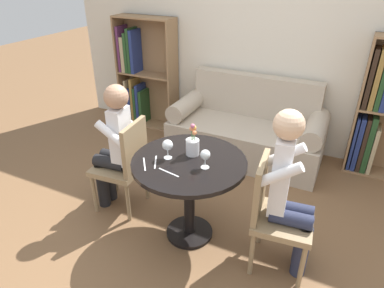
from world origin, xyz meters
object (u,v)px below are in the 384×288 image
Objects in this scene: couch at (247,131)px; flower_vase at (193,145)px; chair_right at (274,211)px; wine_glass_right at (205,155)px; wine_glass_left at (168,146)px; chair_left at (125,162)px; bookshelf_left at (141,77)px; person_right at (290,192)px; person_left at (114,145)px.

couch is 1.53m from flower_vase.
couch is 1.70m from chair_right.
chair_right is 0.65m from wine_glass_right.
chair_left is at bearing 166.88° from wine_glass_left.
flower_vase is (-0.02, -1.44, 0.52)m from couch.
person_right is (2.41, -1.79, 0.00)m from bookshelf_left.
chair_right is (2.33, -1.81, -0.19)m from bookshelf_left.
chair_left is 0.73× the size of person_left.
bookshelf_left is 5.52× the size of flower_vase.
flower_vase is (-0.71, 0.10, 0.34)m from chair_right.
flower_vase is at bearing 76.09° from chair_right.
wine_glass_left is (1.47, -1.84, 0.17)m from bookshelf_left.
person_left is at bearing -177.88° from flower_vase.
person_right reaches higher than chair_right.
bookshelf_left reaches higher than couch.
wine_glass_left is at bearing 179.82° from wine_glass_right.
bookshelf_left is 9.43× the size of wine_glass_left.
couch is 1.18× the size of bookshelf_left.
flower_vase is at bearing 87.20° from person_left.
chair_right is at bearing 2.56° from wine_glass_left.
chair_left is 0.65m from wine_glass_left.
person_left is 0.95× the size of person_right.
wine_glass_left reaches higher than wine_glass_right.
couch is at bearing 84.00° from wine_glass_left.
person_left is 0.96m from wine_glass_right.
wine_glass_left is 0.59× the size of flower_vase.
wine_glass_right is at bearing 88.25° from chair_right.
bookshelf_left is 1.65× the size of chair_left.
bookshelf_left is 1.65× the size of chair_right.
wine_glass_left is at bearing -136.96° from flower_vase.
chair_left is 0.75m from flower_vase.
couch is 1.62m from chair_left.
chair_right is 0.70× the size of person_right.
bookshelf_left is at bearing -156.16° from chair_left.
chair_right is (1.38, -0.08, 0.00)m from chair_left.
chair_left is at bearing 80.60° from chair_right.
person_right is at bearing -6.05° from flower_vase.
wine_glass_left is 1.06× the size of wine_glass_right.
person_right is 4.80× the size of flower_vase.
couch is 1.68m from wine_glass_right.
chair_left reaches higher than wine_glass_right.
person_right is at bearing 4.98° from wine_glass_right.
wine_glass_right is (1.79, -1.84, 0.17)m from bookshelf_left.
chair_left and chair_right have the same top height.
couch is at bearing 149.68° from chair_left.
bookshelf_left is at bearing 133.48° from flower_vase.
couch reaches higher than chair_left.
bookshelf_left reaches higher than person_left.
chair_left is (-0.69, -1.46, 0.18)m from couch.
chair_left is at bearing -115.40° from couch.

